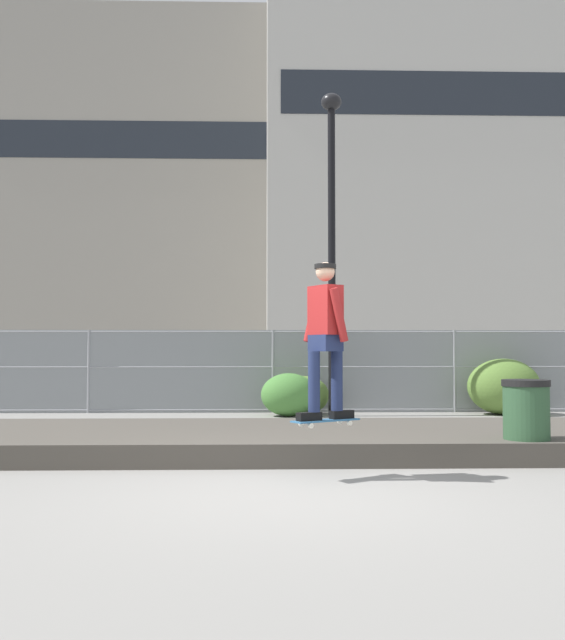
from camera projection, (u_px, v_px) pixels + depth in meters
name	position (u px, v px, depth m)	size (l,w,h in m)	color
ground_plane	(285.00, 493.00, 6.85)	(120.00, 120.00, 0.00)	gray
gravel_berm	(279.00, 440.00, 9.83)	(17.99, 3.21, 0.29)	#4C473F
skateboard	(326.00, 421.00, 7.65)	(0.79, 0.58, 0.07)	#2D608C
skater	(325.00, 330.00, 7.69)	(0.67, 0.62, 1.72)	black
chain_fence	(273.00, 371.00, 15.77)	(16.52, 0.06, 1.85)	gray
street_lamp	(332.00, 215.00, 15.03)	(0.44, 0.44, 6.93)	black
parked_car_near	(173.00, 371.00, 18.85)	(4.47, 2.09, 1.66)	silver
library_building	(146.00, 203.00, 52.15)	(20.06, 11.83, 24.69)	gray
office_block	(410.00, 175.00, 45.61)	(18.61, 12.63, 25.55)	#B2AFA8
shrub_left	(289.00, 395.00, 14.84)	(1.18, 0.96, 0.91)	#477F38
shrub_center	(304.00, 395.00, 15.26)	(1.08, 0.89, 0.84)	#567A33
shrub_right	(504.00, 387.00, 15.24)	(1.57, 1.28, 1.21)	#567A33
trash_bin	(526.00, 421.00, 8.71)	(0.59, 0.59, 1.03)	#2D5133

